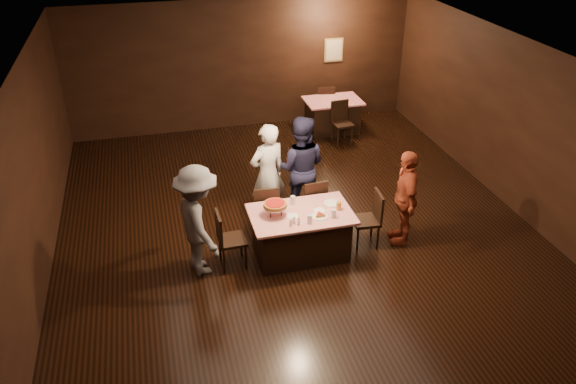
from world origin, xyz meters
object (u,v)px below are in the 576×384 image
(diner_grey_knit, at_px, (198,221))
(plate_empty, at_px, (332,203))
(main_table, at_px, (301,234))
(pizza_stand, at_px, (275,205))
(diner_red_shirt, at_px, (405,197))
(chair_far_right, at_px, (311,202))
(chair_end_left, at_px, (232,239))
(diner_navy_hoodie, at_px, (300,167))
(glass_front_left, at_px, (310,219))
(chair_far_left, at_px, (266,208))
(chair_back_near, at_px, (342,123))
(glass_front_right, at_px, (334,214))
(glass_back, at_px, (293,200))
(chair_end_right, at_px, (366,219))
(chair_back_far, at_px, (325,103))
(back_table, at_px, (332,115))
(diner_white_jacket, at_px, (268,174))
(glass_amber, at_px, (339,206))

(diner_grey_knit, xyz_separation_m, plate_empty, (2.14, 0.17, -0.11))
(main_table, distance_m, pizza_stand, 0.70)
(diner_grey_knit, relative_size, diner_red_shirt, 1.08)
(chair_far_right, distance_m, plate_empty, 0.69)
(chair_end_left, relative_size, diner_navy_hoodie, 0.51)
(glass_front_left, bearing_deg, main_table, 99.46)
(chair_far_left, bearing_deg, main_table, 123.29)
(diner_navy_hoodie, relative_size, plate_empty, 7.49)
(chair_back_near, xyz_separation_m, plate_empty, (-1.52, -3.75, 0.30))
(glass_front_right, xyz_separation_m, glass_back, (-0.50, 0.55, 0.00))
(chair_end_right, xyz_separation_m, diner_navy_hoodie, (-0.78, 1.19, 0.46))
(chair_end_left, relative_size, diner_red_shirt, 0.58)
(glass_front_right, bearing_deg, glass_front_left, -172.87)
(chair_far_right, bearing_deg, diner_navy_hoodie, -85.15)
(chair_back_far, xyz_separation_m, glass_back, (-2.12, -4.90, 0.37))
(diner_grey_knit, distance_m, glass_front_left, 1.66)
(glass_back, bearing_deg, main_table, -80.54)
(back_table, bearing_deg, diner_grey_knit, -128.40)
(plate_empty, xyz_separation_m, glass_front_left, (-0.50, -0.45, 0.06))
(main_table, relative_size, diner_grey_knit, 0.90)
(main_table, relative_size, glass_front_right, 11.43)
(main_table, xyz_separation_m, chair_back_far, (2.07, 5.20, 0.09))
(diner_white_jacket, xyz_separation_m, plate_empty, (0.82, -0.98, -0.14))
(chair_end_right, bearing_deg, chair_back_far, 174.38)
(plate_empty, xyz_separation_m, glass_amber, (0.05, -0.20, 0.06))
(diner_red_shirt, bearing_deg, back_table, -170.08)
(diner_white_jacket, xyz_separation_m, glass_amber, (0.87, -1.18, -0.07))
(diner_grey_knit, bearing_deg, plate_empty, -99.31)
(diner_navy_hoodie, bearing_deg, chair_far_left, 51.22)
(chair_end_left, distance_m, plate_empty, 1.68)
(diner_white_jacket, distance_m, glass_amber, 1.47)
(chair_end_left, height_order, diner_white_jacket, diner_white_jacket)
(chair_far_left, relative_size, chair_end_right, 1.00)
(chair_far_right, relative_size, diner_grey_knit, 0.53)
(chair_end_left, height_order, glass_back, chair_end_left)
(diner_red_shirt, relative_size, pizza_stand, 4.33)
(chair_back_far, height_order, pizza_stand, pizza_stand)
(diner_white_jacket, xyz_separation_m, glass_front_left, (0.32, -1.43, -0.07))
(diner_navy_hoodie, distance_m, glass_amber, 1.28)
(back_table, xyz_separation_m, glass_front_left, (-2.02, -4.90, 0.46))
(chair_back_near, bearing_deg, chair_end_right, -109.42)
(plate_empty, distance_m, glass_front_left, 0.68)
(chair_end_right, distance_m, plate_empty, 0.65)
(chair_far_left, xyz_separation_m, chair_end_left, (-0.70, -0.75, 0.00))
(chair_back_near, relative_size, glass_front_right, 6.79)
(diner_white_jacket, bearing_deg, pizza_stand, 65.57)
(chair_end_right, bearing_deg, glass_back, -99.65)
(chair_back_far, distance_m, pizza_stand, 5.73)
(chair_far_left, distance_m, chair_back_far, 5.09)
(back_table, height_order, diner_white_jacket, diner_white_jacket)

